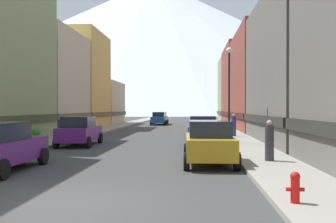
# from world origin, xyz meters

# --- Properties ---
(ground_plane) EXTENTS (400.00, 400.00, 0.00)m
(ground_plane) POSITION_xyz_m (0.00, 0.00, 0.00)
(ground_plane) COLOR #3B3B3B
(sidewalk_left) EXTENTS (2.50, 100.00, 0.15)m
(sidewalk_left) POSITION_xyz_m (-6.25, 35.00, 0.07)
(sidewalk_left) COLOR gray
(sidewalk_left) RESTS_ON ground
(sidewalk_right) EXTENTS (2.50, 100.00, 0.15)m
(sidewalk_right) POSITION_xyz_m (6.25, 35.00, 0.07)
(sidewalk_right) COLOR gray
(sidewalk_right) RESTS_ON ground
(storefront_left_2) EXTENTS (9.16, 9.19, 9.35)m
(storefront_left_2) POSITION_xyz_m (-11.93, 24.34, 4.51)
(storefront_left_2) COLOR beige
(storefront_left_2) RESTS_ON ground
(storefront_left_3) EXTENTS (9.90, 9.00, 11.15)m
(storefront_left_3) POSITION_xyz_m (-12.30, 33.85, 5.40)
(storefront_left_3) COLOR #D8B259
(storefront_left_3) RESTS_ON ground
(storefront_left_4) EXTENTS (7.33, 9.45, 6.08)m
(storefront_left_4) POSITION_xyz_m (-11.01, 43.61, 2.92)
(storefront_left_4) COLOR beige
(storefront_left_4) RESTS_ON ground
(storefront_right_1) EXTENTS (8.78, 13.28, 9.51)m
(storefront_right_1) POSITION_xyz_m (11.74, 15.56, 4.59)
(storefront_right_1) COLOR #66605B
(storefront_right_1) RESTS_ON ground
(storefront_right_2) EXTENTS (8.63, 13.41, 10.08)m
(storefront_right_2) POSITION_xyz_m (11.67, 29.46, 4.87)
(storefront_right_2) COLOR brown
(storefront_right_2) RESTS_ON ground
(storefront_right_3) EXTENTS (10.29, 12.46, 10.77)m
(storefront_right_3) POSITION_xyz_m (12.49, 42.82, 5.21)
(storefront_right_3) COLOR brown
(storefront_right_3) RESTS_ON ground
(storefront_right_4) EXTENTS (7.10, 8.72, 10.54)m
(storefront_right_4) POSITION_xyz_m (10.90, 53.63, 5.10)
(storefront_right_4) COLOR #8C9966
(storefront_right_4) RESTS_ON ground
(car_left_0) EXTENTS (2.12, 4.43, 1.78)m
(car_left_0) POSITION_xyz_m (-3.80, 4.14, 0.90)
(car_left_0) COLOR #591E72
(car_left_0) RESTS_ON ground
(car_left_1) EXTENTS (2.25, 4.48, 1.78)m
(car_left_1) POSITION_xyz_m (-3.80, 13.46, 0.90)
(car_left_1) COLOR #591E72
(car_left_1) RESTS_ON ground
(car_right_0) EXTENTS (2.15, 4.44, 1.78)m
(car_right_0) POSITION_xyz_m (3.80, 6.45, 0.90)
(car_right_0) COLOR #B28419
(car_right_0) RESTS_ON ground
(car_right_1) EXTENTS (2.16, 4.45, 1.78)m
(car_right_1) POSITION_xyz_m (3.80, 15.73, 0.90)
(car_right_1) COLOR #19478C
(car_right_1) RESTS_ON ground
(car_driving_0) EXTENTS (2.06, 4.40, 1.78)m
(car_driving_0) POSITION_xyz_m (-1.60, 44.65, 0.90)
(car_driving_0) COLOR slate
(car_driving_0) RESTS_ON ground
(car_driving_1) EXTENTS (2.06, 4.40, 1.78)m
(car_driving_1) POSITION_xyz_m (-1.60, 41.94, 0.90)
(car_driving_1) COLOR #19478C
(car_driving_1) RESTS_ON ground
(fire_hydrant_near) EXTENTS (0.40, 0.22, 0.70)m
(fire_hydrant_near) POSITION_xyz_m (5.45, -0.23, 0.53)
(fire_hydrant_near) COLOR red
(fire_hydrant_near) RESTS_ON sidewalk_right
(potted_plant_0) EXTENTS (0.55, 0.55, 0.85)m
(potted_plant_0) POSITION_xyz_m (-7.00, 14.54, 0.57)
(potted_plant_0) COLOR gray
(potted_plant_0) RESTS_ON sidewalk_left
(pedestrian_0) EXTENTS (0.36, 0.36, 1.54)m
(pedestrian_0) POSITION_xyz_m (-6.25, 16.83, 0.86)
(pedestrian_0) COLOR navy
(pedestrian_0) RESTS_ON sidewalk_left
(pedestrian_1) EXTENTS (0.36, 0.36, 1.65)m
(pedestrian_1) POSITION_xyz_m (6.25, 6.54, 0.91)
(pedestrian_1) COLOR #333338
(pedestrian_1) RESTS_ON sidewalk_right
(pedestrian_2) EXTENTS (0.36, 0.36, 1.72)m
(pedestrian_2) POSITION_xyz_m (6.25, 19.89, 0.95)
(pedestrian_2) COLOR navy
(pedestrian_2) RESTS_ON sidewalk_right
(streetlamp_right) EXTENTS (0.36, 0.36, 5.86)m
(streetlamp_right) POSITION_xyz_m (5.35, 14.12, 3.99)
(streetlamp_right) COLOR black
(streetlamp_right) RESTS_ON sidewalk_right
(mountain_backdrop) EXTENTS (337.02, 337.02, 95.77)m
(mountain_backdrop) POSITION_xyz_m (-24.82, 260.00, 47.89)
(mountain_backdrop) COLOR silver
(mountain_backdrop) RESTS_ON ground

